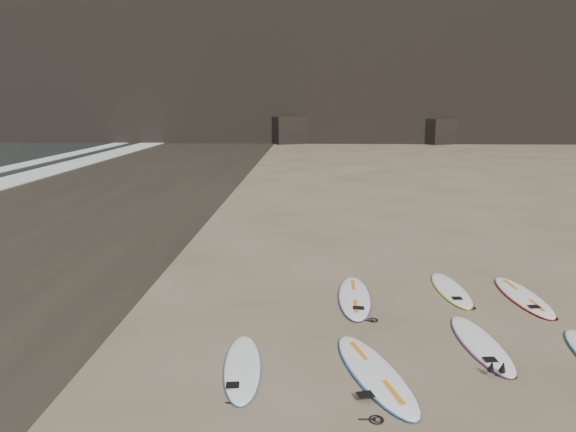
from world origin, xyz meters
name	(u,v)px	position (x,y,z in m)	size (l,w,h in m)	color
ground	(533,352)	(0.00, 0.00, 0.00)	(240.00, 240.00, 0.00)	#897559
wet_sand	(36,218)	(-13.00, 10.00, 0.00)	(12.00, 200.00, 0.01)	#383026
surfboard_0	(242,366)	(-4.58, -0.75, 0.04)	(0.54, 2.23, 0.08)	white
surfboard_1	(375,372)	(-2.62, -0.87, 0.05)	(0.64, 2.66, 0.10)	white
surfboard_2	(481,343)	(-0.76, 0.22, 0.04)	(0.57, 2.36, 0.09)	white
surfboard_5	(354,297)	(-2.67, 2.36, 0.05)	(0.62, 2.59, 0.09)	white
surfboard_6	(451,289)	(-0.60, 2.92, 0.04)	(0.55, 2.28, 0.08)	white
surfboard_7	(523,296)	(0.77, 2.54, 0.04)	(0.60, 2.49, 0.09)	white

